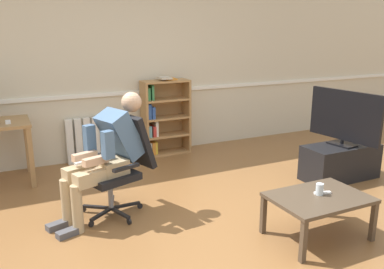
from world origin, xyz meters
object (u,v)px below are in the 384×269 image
(bookshelf, at_px, (162,118))
(radiator, at_px, (92,139))
(tv_stand, at_px, (340,162))
(computer_mouse, at_px, (8,122))
(coffee_table, at_px, (319,201))
(drinking_glass, at_px, (320,189))
(tv_screen, at_px, (345,117))
(person_seated, at_px, (106,153))
(spare_remote, at_px, (322,193))
(office_chair, at_px, (121,161))

(bookshelf, distance_m, radiator, 1.05)
(bookshelf, height_order, tv_stand, bookshelf)
(computer_mouse, relative_size, coffee_table, 0.12)
(radiator, bearing_deg, drinking_glass, -65.81)
(coffee_table, bearing_deg, tv_screen, 37.82)
(bookshelf, xyz_separation_m, drinking_glass, (0.32, -2.90, -0.10))
(computer_mouse, height_order, person_seated, person_seated)
(drinking_glass, xyz_separation_m, spare_remote, (0.04, 0.00, -0.04))
(radiator, height_order, spare_remote, radiator)
(tv_screen, bearing_deg, spare_remote, 120.75)
(radiator, height_order, office_chair, office_chair)
(computer_mouse, bearing_deg, spare_remote, -45.73)
(radiator, relative_size, coffee_table, 0.82)
(office_chair, relative_size, tv_screen, 1.02)
(office_chair, height_order, spare_remote, office_chair)
(computer_mouse, relative_size, drinking_glass, 0.97)
(computer_mouse, height_order, spare_remote, computer_mouse)
(tv_screen, distance_m, coffee_table, 1.68)
(bookshelf, distance_m, drinking_glass, 2.92)
(computer_mouse, relative_size, person_seated, 0.08)
(bookshelf, height_order, drinking_glass, bookshelf)
(coffee_table, bearing_deg, office_chair, 137.40)
(tv_screen, bearing_deg, office_chair, 76.05)
(drinking_glass, bearing_deg, coffee_table, -131.27)
(computer_mouse, distance_m, coffee_table, 3.47)
(bookshelf, distance_m, tv_stand, 2.52)
(tv_stand, relative_size, drinking_glass, 9.26)
(computer_mouse, xyz_separation_m, bookshelf, (2.06, 0.41, -0.23))
(person_seated, bearing_deg, tv_stand, 66.64)
(office_chair, xyz_separation_m, coffee_table, (1.40, -1.29, -0.18))
(coffee_table, xyz_separation_m, drinking_glass, (0.02, 0.02, 0.10))
(person_seated, bearing_deg, coffee_table, 33.06)
(tv_stand, distance_m, spare_remote, 1.57)
(computer_mouse, bearing_deg, tv_screen, -22.61)
(bookshelf, bearing_deg, tv_screen, -50.60)
(spare_remote, bearing_deg, coffee_table, -51.35)
(office_chair, height_order, tv_stand, office_chair)
(drinking_glass, bearing_deg, person_seated, 142.37)
(office_chair, height_order, drinking_glass, office_chair)
(tv_stand, distance_m, tv_screen, 0.57)
(office_chair, xyz_separation_m, person_seated, (-0.16, -0.05, 0.12))
(person_seated, bearing_deg, radiator, 154.29)
(computer_mouse, bearing_deg, tv_stand, -22.62)
(computer_mouse, xyz_separation_m, coffee_table, (2.36, -2.51, -0.43))
(tv_screen, relative_size, spare_remote, 6.43)
(office_chair, bearing_deg, person_seated, -90.00)
(person_seated, height_order, tv_stand, person_seated)
(radiator, height_order, tv_screen, tv_screen)
(person_seated, bearing_deg, spare_remote, 34.66)
(person_seated, bearing_deg, computer_mouse, -166.08)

